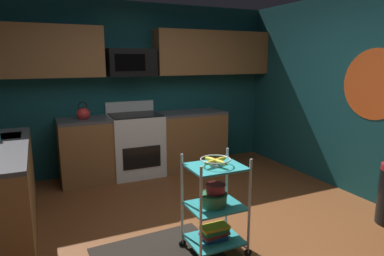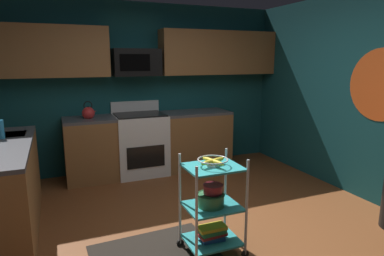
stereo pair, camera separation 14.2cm
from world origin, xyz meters
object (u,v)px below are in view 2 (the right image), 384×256
Objects in this scene: fruit_bowl at (213,161)px; mixing_bowl_small at (213,188)px; rolling_cart at (212,206)px; microwave at (136,62)px; book_stack at (212,232)px; oven_range at (140,143)px; dish_soap_bottle at (1,129)px; mixing_bowl_large at (211,200)px; kettle at (88,113)px.

fruit_bowl is 0.26m from mixing_bowl_small.
rolling_cart is 0.42m from fruit_bowl.
microwave reaches higher than fruit_bowl.
microwave is 2.93m from book_stack.
dish_soap_bottle is (-1.72, -0.96, 0.54)m from oven_range.
fruit_bowl is at bearing -39.03° from dish_soap_bottle.
mixing_bowl_small is at bearing 36.37° from book_stack.
book_stack is (0.02, -0.00, -0.32)m from mixing_bowl_large.
mixing_bowl_large is 1.26× the size of dish_soap_bottle.
dish_soap_bottle reaches higher than fruit_bowl.
mixing_bowl_large is at bearing -165.67° from mixing_bowl_small.
microwave is 2.77m from mixing_bowl_large.
mixing_bowl_small is at bearing 36.37° from fruit_bowl.
mixing_bowl_large is 0.10m from mixing_bowl_small.
dish_soap_bottle is at bearing 140.97° from book_stack.
dish_soap_bottle is (-1.79, 1.45, 0.14)m from fruit_bowl.
microwave reaches higher than mixing_bowl_large.
rolling_cart is at bearing -88.40° from oven_range.
microwave is 2.57× the size of fruit_bowl.
kettle is at bearing 108.56° from rolling_cart.
mixing_bowl_large is at bearing -39.27° from dish_soap_bottle.
microwave is at bearing 90.26° from oven_range.
fruit_bowl is 1.08× the size of mixing_bowl_large.
mixing_bowl_large is 2.34m from dish_soap_bottle.
rolling_cart is 3.63× the size of mixing_bowl_large.
dish_soap_bottle is at bearing 140.73° from mixing_bowl_large.
microwave is 3.50× the size of dish_soap_bottle.
kettle is 1.37m from dish_soap_bottle.
book_stack is 2.44m from dish_soap_bottle.
fruit_bowl reaches higher than mixing_bowl_small.
mixing_bowl_small is at bearing 36.37° from rolling_cart.
microwave is (-0.00, 0.10, 1.22)m from oven_range.
kettle is at bearing 108.77° from mixing_bowl_small.
rolling_cart is at bearing -88.45° from microwave.
book_stack is at bearing -71.44° from kettle.
mixing_bowl_large is 0.94× the size of book_stack.
oven_range is 4.37× the size of mixing_bowl_large.
oven_range reaches higher than fruit_bowl.
fruit_bowl is (0.07, -2.51, -0.82)m from microwave.
rolling_cart is at bearing -71.44° from kettle.
dish_soap_bottle is at bearing -150.96° from oven_range.
rolling_cart reaches higher than mixing_bowl_small.
microwave is at bearing 91.55° from book_stack.
kettle reaches higher than book_stack.
microwave is at bearing 91.73° from mixing_bowl_small.
oven_range is at bearing 91.60° from rolling_cart.
oven_range is 2.40m from mixing_bowl_small.
dish_soap_bottle is (-1.79, 1.45, 0.83)m from book_stack.
fruit_bowl reaches higher than mixing_bowl_large.
dish_soap_bottle is at bearing -148.35° from microwave.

